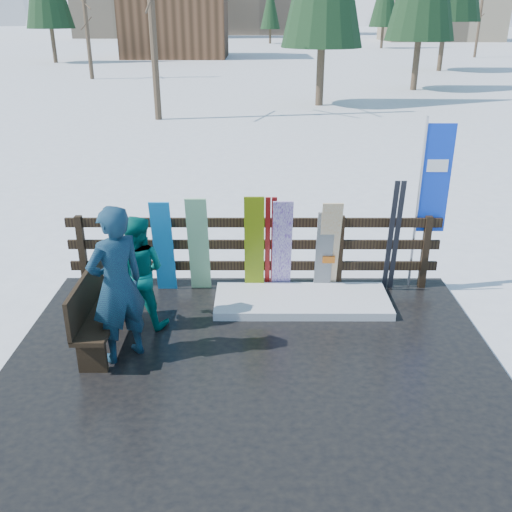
{
  "coord_description": "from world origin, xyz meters",
  "views": [
    {
      "loc": [
        0.05,
        -5.77,
        3.97
      ],
      "look_at": [
        0.04,
        1.0,
        1.1
      ],
      "focal_mm": 40.0,
      "sensor_mm": 36.0,
      "label": 1
    }
  ],
  "objects_px": {
    "rental_flag": "(431,185)",
    "person_front": "(117,285)",
    "snowboard_0": "(163,247)",
    "snowboard_5": "(329,248)",
    "snowboard_1": "(199,245)",
    "snowboard_4": "(324,252)",
    "snowboard_2": "(254,245)",
    "snowboard_3": "(282,247)",
    "person_back": "(138,272)",
    "bench": "(96,309)"
  },
  "relations": [
    {
      "from": "rental_flag",
      "to": "person_front",
      "type": "distance_m",
      "value": 4.68
    },
    {
      "from": "snowboard_0",
      "to": "snowboard_5",
      "type": "distance_m",
      "value": 2.44
    },
    {
      "from": "snowboard_1",
      "to": "snowboard_4",
      "type": "height_order",
      "value": "snowboard_1"
    },
    {
      "from": "snowboard_2",
      "to": "snowboard_4",
      "type": "relative_size",
      "value": 1.17
    },
    {
      "from": "snowboard_1",
      "to": "snowboard_4",
      "type": "xyz_separation_m",
      "value": [
        1.85,
        -0.0,
        -0.11
      ]
    },
    {
      "from": "snowboard_2",
      "to": "person_front",
      "type": "relative_size",
      "value": 0.8
    },
    {
      "from": "snowboard_1",
      "to": "snowboard_3",
      "type": "relative_size",
      "value": 1.02
    },
    {
      "from": "snowboard_1",
      "to": "snowboard_2",
      "type": "bearing_deg",
      "value": -0.0
    },
    {
      "from": "snowboard_0",
      "to": "snowboard_3",
      "type": "xyz_separation_m",
      "value": [
        1.74,
        0.0,
        0.01
      ]
    },
    {
      "from": "snowboard_5",
      "to": "snowboard_4",
      "type": "bearing_deg",
      "value": 180.0
    },
    {
      "from": "snowboard_2",
      "to": "person_back",
      "type": "bearing_deg",
      "value": -148.16
    },
    {
      "from": "snowboard_3",
      "to": "person_back",
      "type": "bearing_deg",
      "value": -153.89
    },
    {
      "from": "snowboard_1",
      "to": "bench",
      "type": "bearing_deg",
      "value": -127.7
    },
    {
      "from": "snowboard_0",
      "to": "snowboard_1",
      "type": "relative_size",
      "value": 0.95
    },
    {
      "from": "bench",
      "to": "snowboard_5",
      "type": "distance_m",
      "value": 3.41
    },
    {
      "from": "snowboard_5",
      "to": "snowboard_3",
      "type": "bearing_deg",
      "value": 180.0
    },
    {
      "from": "snowboard_3",
      "to": "person_back",
      "type": "height_order",
      "value": "person_back"
    },
    {
      "from": "person_front",
      "to": "person_back",
      "type": "bearing_deg",
      "value": -137.54
    },
    {
      "from": "snowboard_1",
      "to": "person_front",
      "type": "bearing_deg",
      "value": -114.11
    },
    {
      "from": "bench",
      "to": "snowboard_0",
      "type": "bearing_deg",
      "value": 67.07
    },
    {
      "from": "rental_flag",
      "to": "snowboard_3",
      "type": "bearing_deg",
      "value": -172.9
    },
    {
      "from": "snowboard_4",
      "to": "snowboard_1",
      "type": "bearing_deg",
      "value": 180.0
    },
    {
      "from": "person_back",
      "to": "bench",
      "type": "bearing_deg",
      "value": 58.5
    },
    {
      "from": "snowboard_2",
      "to": "rental_flag",
      "type": "bearing_deg",
      "value": 5.99
    },
    {
      "from": "snowboard_3",
      "to": "snowboard_2",
      "type": "bearing_deg",
      "value": -180.0
    },
    {
      "from": "snowboard_5",
      "to": "person_back",
      "type": "xyz_separation_m",
      "value": [
        -2.63,
        -0.95,
        0.04
      ]
    },
    {
      "from": "snowboard_3",
      "to": "person_front",
      "type": "xyz_separation_m",
      "value": [
        -2.01,
        -1.75,
        0.22
      ]
    },
    {
      "from": "snowboard_0",
      "to": "rental_flag",
      "type": "relative_size",
      "value": 0.58
    },
    {
      "from": "snowboard_0",
      "to": "person_front",
      "type": "bearing_deg",
      "value": -98.62
    },
    {
      "from": "snowboard_0",
      "to": "person_back",
      "type": "distance_m",
      "value": 0.97
    },
    {
      "from": "snowboard_5",
      "to": "person_back",
      "type": "bearing_deg",
      "value": -160.18
    },
    {
      "from": "snowboard_1",
      "to": "person_back",
      "type": "distance_m",
      "value": 1.18
    },
    {
      "from": "rental_flag",
      "to": "person_back",
      "type": "height_order",
      "value": "rental_flag"
    },
    {
      "from": "snowboard_0",
      "to": "snowboard_3",
      "type": "distance_m",
      "value": 1.74
    },
    {
      "from": "snowboard_1",
      "to": "snowboard_4",
      "type": "relative_size",
      "value": 1.18
    },
    {
      "from": "snowboard_5",
      "to": "person_back",
      "type": "height_order",
      "value": "person_back"
    },
    {
      "from": "snowboard_0",
      "to": "snowboard_4",
      "type": "distance_m",
      "value": 2.37
    },
    {
      "from": "snowboard_4",
      "to": "snowboard_2",
      "type": "bearing_deg",
      "value": 180.0
    },
    {
      "from": "snowboard_5",
      "to": "snowboard_1",
      "type": "bearing_deg",
      "value": 180.0
    },
    {
      "from": "snowboard_1",
      "to": "rental_flag",
      "type": "relative_size",
      "value": 0.61
    },
    {
      "from": "snowboard_1",
      "to": "snowboard_3",
      "type": "height_order",
      "value": "snowboard_1"
    },
    {
      "from": "snowboard_0",
      "to": "snowboard_4",
      "type": "relative_size",
      "value": 1.12
    },
    {
      "from": "person_back",
      "to": "snowboard_1",
      "type": "bearing_deg",
      "value": -118.95
    },
    {
      "from": "snowboard_2",
      "to": "snowboard_5",
      "type": "bearing_deg",
      "value": -0.0
    },
    {
      "from": "rental_flag",
      "to": "person_back",
      "type": "xyz_separation_m",
      "value": [
        -4.1,
        -1.22,
        -0.83
      ]
    },
    {
      "from": "snowboard_1",
      "to": "snowboard_5",
      "type": "distance_m",
      "value": 1.92
    },
    {
      "from": "person_front",
      "to": "snowboard_4",
      "type": "bearing_deg",
      "value": 171.41
    },
    {
      "from": "snowboard_4",
      "to": "snowboard_3",
      "type": "bearing_deg",
      "value": 180.0
    },
    {
      "from": "snowboard_5",
      "to": "person_back",
      "type": "distance_m",
      "value": 2.8
    },
    {
      "from": "snowboard_1",
      "to": "rental_flag",
      "type": "xyz_separation_m",
      "value": [
        3.39,
        0.27,
        0.83
      ]
    }
  ]
}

